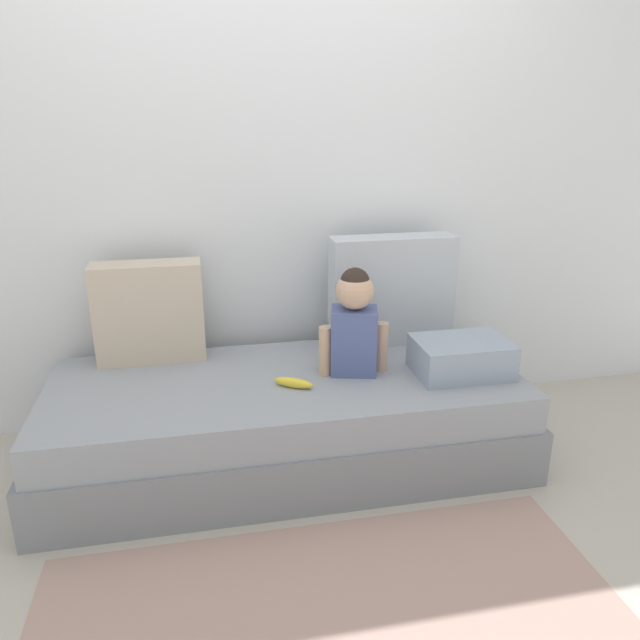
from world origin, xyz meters
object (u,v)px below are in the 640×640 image
object	(u,v)px
throw_pillow_left	(150,312)
folded_blanket	(461,357)
toddler	(354,321)
throw_pillow_right	(391,290)
couch	(287,420)
banana	(294,383)

from	to	relation	value
throw_pillow_left	folded_blanket	world-z (taller)	throw_pillow_left
toddler	folded_blanket	xyz separation A→B (m)	(0.45, -0.11, -0.16)
throw_pillow_left	throw_pillow_right	size ratio (longest dim) A/B	0.80
throw_pillow_left	couch	bearing A→B (deg)	-29.65
couch	folded_blanket	size ratio (longest dim) A/B	5.15
toddler	banana	world-z (taller)	toddler
couch	throw_pillow_right	bearing A→B (deg)	29.65
throw_pillow_right	banana	world-z (taller)	throw_pillow_right
throw_pillow_left	throw_pillow_right	world-z (taller)	throw_pillow_right
banana	throw_pillow_left	bearing A→B (deg)	143.89
throw_pillow_right	toddler	world-z (taller)	throw_pillow_right
folded_blanket	couch	bearing A→B (deg)	171.98
throw_pillow_right	banana	bearing A→B (deg)	-142.32
couch	banana	distance (m)	0.25
toddler	throw_pillow_left	bearing A→B (deg)	159.60
couch	throw_pillow_left	bearing A→B (deg)	150.35
folded_blanket	toddler	bearing A→B (deg)	166.70
throw_pillow_right	couch	bearing A→B (deg)	-150.35
couch	throw_pillow_left	distance (m)	0.78
throw_pillow_left	banana	bearing A→B (deg)	-36.11
throw_pillow_left	banana	distance (m)	0.75
throw_pillow_right	toddler	bearing A→B (deg)	-130.03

